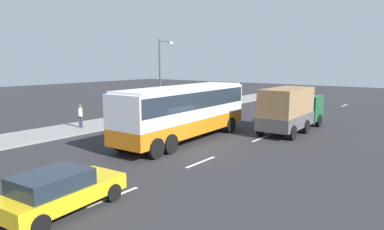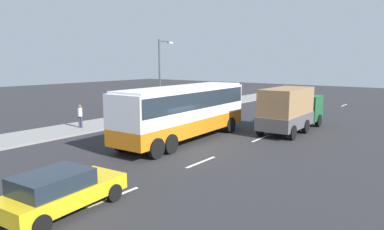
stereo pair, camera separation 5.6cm
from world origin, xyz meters
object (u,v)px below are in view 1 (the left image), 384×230
Objects in this scene: coach_bus at (184,107)px; cargo_truck at (291,109)px; pedestrian_near_curb at (80,114)px; street_lamp at (161,72)px; car_yellow_taxi at (60,190)px; car_blue_saloon at (218,109)px.

coach_bus is 1.46× the size of cargo_truck.
street_lamp is at bearing -37.62° from pedestrian_near_curb.
cargo_truck is 1.11× the size of street_lamp.
pedestrian_near_curb is at bearing 170.72° from street_lamp.
cargo_truck is (6.87, -4.33, -0.47)m from coach_bus.
cargo_truck reaches higher than car_yellow_taxi.
car_blue_saloon reaches higher than car_yellow_taxi.
car_blue_saloon is at bearing -53.83° from pedestrian_near_curb.
car_blue_saloon is (8.92, 3.24, -1.34)m from coach_bus.
coach_bus is 2.45× the size of car_blue_saloon.
car_yellow_taxi is 19.85m from street_lamp.
coach_bus reaches higher than pedestrian_near_curb.
cargo_truck is at bearing -84.43° from street_lamp.
car_blue_saloon is 5.98m from street_lamp.
street_lamp is at bearing 129.14° from car_blue_saloon.
street_lamp is (5.75, 7.13, 1.92)m from coach_bus.
pedestrian_near_curb is 0.25× the size of street_lamp.
car_blue_saloon is 20.80m from car_yellow_taxi.
street_lamp reaches higher than pedestrian_near_curb.
street_lamp is (-3.17, 3.89, 3.25)m from car_blue_saloon.
cargo_truck is 11.76m from street_lamp.
cargo_truck is at bearing -105.19° from car_blue_saloon.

